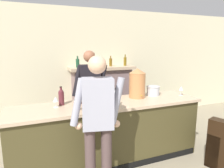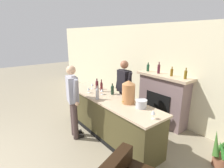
% 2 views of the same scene
% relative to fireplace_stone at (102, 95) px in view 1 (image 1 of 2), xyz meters
% --- Properties ---
extents(wall_back_panel, '(12.00, 0.07, 2.75)m').
position_rel_fireplace_stone_xyz_m(wall_back_panel, '(-0.64, 0.26, 0.66)').
color(wall_back_panel, beige).
rests_on(wall_back_panel, ground_plane).
extents(bar_counter, '(3.06, 0.76, 1.00)m').
position_rel_fireplace_stone_xyz_m(bar_counter, '(-0.43, -1.59, -0.21)').
color(bar_counter, '#463F21').
rests_on(bar_counter, ground_plane).
extents(fireplace_stone, '(1.54, 0.52, 1.73)m').
position_rel_fireplace_stone_xyz_m(fireplace_stone, '(0.00, 0.00, 0.00)').
color(fireplace_stone, slate).
rests_on(fireplace_stone, ground_plane).
extents(potted_plant_corner, '(0.49, 0.48, 0.72)m').
position_rel_fireplace_stone_xyz_m(potted_plant_corner, '(1.80, -0.53, -0.43)').
color(potted_plant_corner, '#92593E').
rests_on(potted_plant_corner, ground_plane).
extents(person_customer, '(0.65, 0.37, 1.78)m').
position_rel_fireplace_stone_xyz_m(person_customer, '(-0.84, -2.29, 0.27)').
color(person_customer, '#4D3B39').
rests_on(person_customer, ground_plane).
extents(person_bartender, '(0.66, 0.33, 1.81)m').
position_rel_fireplace_stone_xyz_m(person_bartender, '(-0.56, -0.96, 0.29)').
color(person_bartender, black).
rests_on(person_bartender, ground_plane).
extents(copper_dispenser, '(0.29, 0.32, 0.51)m').
position_rel_fireplace_stone_xyz_m(copper_dispenser, '(0.14, -1.45, 0.54)').
color(copper_dispenser, '#C17C48').
rests_on(copper_dispenser, bar_counter).
extents(ice_bucket_steel, '(0.24, 0.24, 0.17)m').
position_rel_fireplace_stone_xyz_m(ice_bucket_steel, '(0.50, -1.42, 0.37)').
color(ice_bucket_steel, silver).
rests_on(ice_bucket_steel, bar_counter).
extents(wine_bottle_chardonnay_pale, '(0.07, 0.07, 0.33)m').
position_rel_fireplace_stone_xyz_m(wine_bottle_chardonnay_pale, '(-0.87, -1.46, 0.43)').
color(wine_bottle_chardonnay_pale, '#5B1C1F').
rests_on(wine_bottle_chardonnay_pale, bar_counter).
extents(wine_bottle_riesling_slim, '(0.08, 0.08, 0.28)m').
position_rel_fireplace_stone_xyz_m(wine_bottle_riesling_slim, '(-0.52, -1.37, 0.41)').
color(wine_bottle_riesling_slim, '#1B3324').
rests_on(wine_bottle_riesling_slim, bar_counter).
extents(wine_bottle_merlot_tall, '(0.08, 0.08, 0.33)m').
position_rel_fireplace_stone_xyz_m(wine_bottle_merlot_tall, '(-0.46, -1.86, 0.43)').
color(wine_bottle_merlot_tall, '#ADADB1').
rests_on(wine_bottle_merlot_tall, bar_counter).
extents(wine_bottle_cabernet_heavy, '(0.08, 0.08, 0.29)m').
position_rel_fireplace_stone_xyz_m(wine_bottle_cabernet_heavy, '(-1.14, -1.43, 0.42)').
color(wine_bottle_cabernet_heavy, '#5A232B').
rests_on(wine_bottle_cabernet_heavy, bar_counter).
extents(wine_glass_front_right, '(0.08, 0.08, 0.17)m').
position_rel_fireplace_stone_xyz_m(wine_glass_front_right, '(0.96, -1.62, 0.41)').
color(wine_glass_front_right, silver).
rests_on(wine_glass_front_right, bar_counter).
extents(wine_glass_mid_counter, '(0.09, 0.09, 0.15)m').
position_rel_fireplace_stone_xyz_m(wine_glass_mid_counter, '(-0.67, -1.59, 0.39)').
color(wine_glass_mid_counter, silver).
rests_on(wine_glass_mid_counter, bar_counter).
extents(wine_glass_near_bucket, '(0.08, 0.08, 0.16)m').
position_rel_fireplace_stone_xyz_m(wine_glass_near_bucket, '(-1.24, -1.52, 0.40)').
color(wine_glass_near_bucket, silver).
rests_on(wine_glass_near_bucket, bar_counter).
extents(wine_glass_by_dispenser, '(0.08, 0.08, 0.15)m').
position_rel_fireplace_stone_xyz_m(wine_glass_by_dispenser, '(-0.99, -1.78, 0.39)').
color(wine_glass_by_dispenser, silver).
rests_on(wine_glass_by_dispenser, bar_counter).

